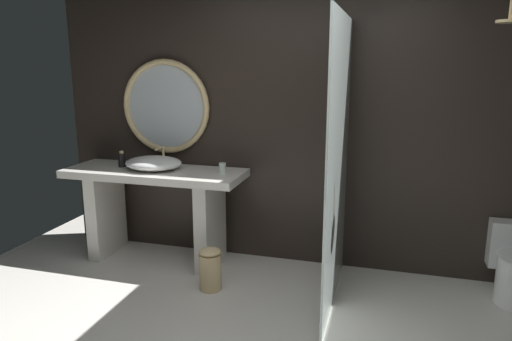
{
  "coord_description": "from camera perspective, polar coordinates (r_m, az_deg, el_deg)",
  "views": [
    {
      "loc": [
        0.75,
        -2.34,
        1.85
      ],
      "look_at": [
        -0.15,
        0.79,
        1.11
      ],
      "focal_mm": 33.23,
      "sensor_mm": 36.0,
      "label": 1
    }
  ],
  "objects": [
    {
      "name": "rain_shower_head",
      "position": [
        3.83,
        28.3,
        16.22
      ],
      "size": [
        0.18,
        0.18,
        0.38
      ],
      "color": "#D6B77F"
    },
    {
      "name": "shower_glass_panel",
      "position": [
        3.62,
        9.83,
        0.64
      ],
      "size": [
        0.02,
        1.34,
        2.2
      ],
      "primitive_type": "cube",
      "color": "silver",
      "rests_on": "ground_plane"
    },
    {
      "name": "round_wall_mirror",
      "position": [
        4.66,
        -10.83,
        7.55
      ],
      "size": [
        0.9,
        0.06,
        0.9
      ],
      "color": "#D6B77F"
    },
    {
      "name": "tumbler_cup",
      "position": [
        4.26,
        -4.06,
        0.29
      ],
      "size": [
        0.06,
        0.06,
        0.09
      ],
      "primitive_type": "cylinder",
      "color": "silver",
      "rests_on": "vanity_counter"
    },
    {
      "name": "vanity_counter",
      "position": [
        4.58,
        -11.96,
        -3.49
      ],
      "size": [
        1.68,
        0.6,
        0.88
      ],
      "color": "silver",
      "rests_on": "ground_plane"
    },
    {
      "name": "soap_dispenser",
      "position": [
        4.68,
        -15.84,
        1.26
      ],
      "size": [
        0.07,
        0.07,
        0.15
      ],
      "color": "black",
      "rests_on": "vanity_counter"
    },
    {
      "name": "back_wall_panel",
      "position": [
        4.34,
        5.96,
        5.48
      ],
      "size": [
        4.8,
        0.1,
        2.6
      ],
      "primitive_type": "cube",
      "color": "black",
      "rests_on": "ground_plane"
    },
    {
      "name": "waste_bin",
      "position": [
        4.03,
        -5.53,
        -11.69
      ],
      "size": [
        0.18,
        0.18,
        0.36
      ],
      "color": "#D6B77F",
      "rests_on": "ground_plane"
    },
    {
      "name": "vessel_sink",
      "position": [
        4.49,
        -12.22,
        0.88
      ],
      "size": [
        0.53,
        0.44,
        0.19
      ],
      "color": "white",
      "rests_on": "vanity_counter"
    }
  ]
}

